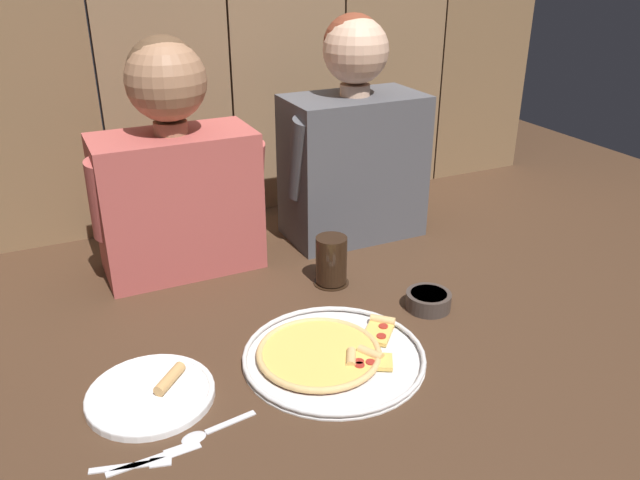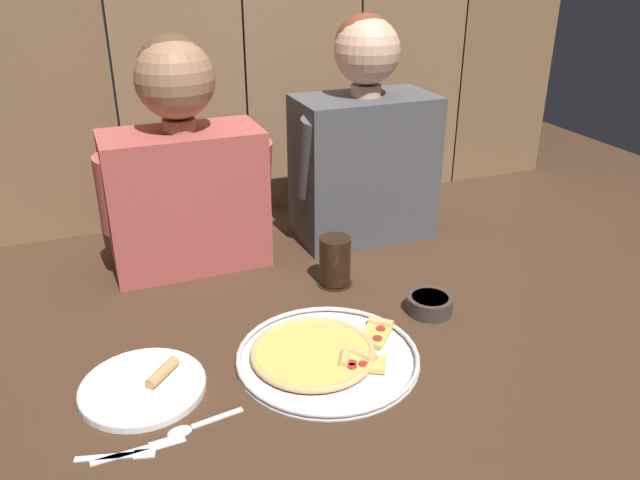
% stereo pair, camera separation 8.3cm
% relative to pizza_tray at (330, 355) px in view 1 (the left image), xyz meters
% --- Properties ---
extents(ground_plane, '(3.20, 3.20, 0.00)m').
position_rel_pizza_tray_xyz_m(ground_plane, '(0.08, 0.08, -0.01)').
color(ground_plane, '#422B1C').
extents(pizza_tray, '(0.37, 0.37, 0.03)m').
position_rel_pizza_tray_xyz_m(pizza_tray, '(0.00, 0.00, 0.00)').
color(pizza_tray, silver).
rests_on(pizza_tray, ground).
extents(dinner_plate, '(0.24, 0.24, 0.03)m').
position_rel_pizza_tray_xyz_m(dinner_plate, '(-0.35, 0.03, -0.00)').
color(dinner_plate, white).
rests_on(dinner_plate, ground).
extents(drinking_glass, '(0.09, 0.09, 0.12)m').
position_rel_pizza_tray_xyz_m(drinking_glass, '(0.14, 0.28, 0.05)').
color(drinking_glass, black).
rests_on(drinking_glass, ground).
extents(dipping_bowl, '(0.10, 0.10, 0.04)m').
position_rel_pizza_tray_xyz_m(dipping_bowl, '(0.29, 0.08, 0.01)').
color(dipping_bowl, '#3D332D').
rests_on(dipping_bowl, ground).
extents(table_fork, '(0.13, 0.05, 0.01)m').
position_rel_pizza_tray_xyz_m(table_fork, '(-0.41, -0.13, -0.01)').
color(table_fork, silver).
rests_on(table_fork, ground).
extents(table_knife, '(0.16, 0.02, 0.01)m').
position_rel_pizza_tray_xyz_m(table_knife, '(-0.38, -0.13, -0.01)').
color(table_knife, silver).
rests_on(table_knife, ground).
extents(table_spoon, '(0.14, 0.04, 0.01)m').
position_rel_pizza_tray_xyz_m(table_spoon, '(-0.29, -0.10, -0.01)').
color(table_spoon, silver).
rests_on(table_spoon, ground).
extents(diner_left, '(0.42, 0.20, 0.58)m').
position_rel_pizza_tray_xyz_m(diner_left, '(-0.16, 0.53, 0.26)').
color(diner_left, '#AD4C47').
rests_on(diner_left, ground).
extents(diner_right, '(0.41, 0.21, 0.61)m').
position_rel_pizza_tray_xyz_m(diner_right, '(0.33, 0.53, 0.26)').
color(diner_right, '#4C4C51').
rests_on(diner_right, ground).
extents(wooden_backdrop_wall, '(2.19, 0.03, 1.15)m').
position_rel_pizza_tray_xyz_m(wooden_backdrop_wall, '(0.08, 0.83, 0.57)').
color(wooden_backdrop_wall, '#87694A').
rests_on(wooden_backdrop_wall, ground).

